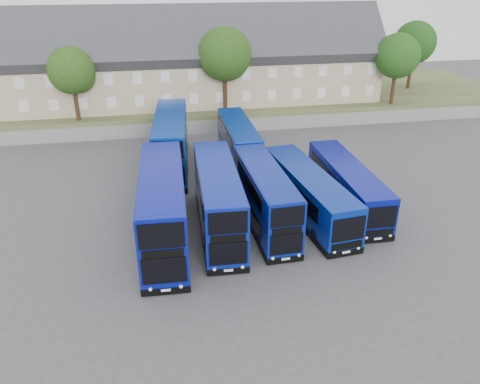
% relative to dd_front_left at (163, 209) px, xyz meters
% --- Properties ---
extents(ground, '(120.00, 120.00, 0.00)m').
position_rel_dd_front_left_xyz_m(ground, '(5.92, -1.98, -2.40)').
color(ground, '#46464B').
rests_on(ground, ground).
extents(retaining_wall, '(70.00, 0.40, 1.50)m').
position_rel_dd_front_left_xyz_m(retaining_wall, '(5.92, 22.02, -1.65)').
color(retaining_wall, slate).
rests_on(retaining_wall, ground).
extents(earth_bank, '(80.00, 20.00, 2.00)m').
position_rel_dd_front_left_xyz_m(earth_bank, '(5.92, 32.02, -1.40)').
color(earth_bank, '#474F2C').
rests_on(earth_bank, ground).
extents(terrace_row, '(48.00, 10.40, 11.20)m').
position_rel_dd_front_left_xyz_m(terrace_row, '(2.92, 28.02, 4.19)').
color(terrace_row, tan).
rests_on(terrace_row, earth_bank).
extents(dd_front_left, '(3.28, 12.38, 4.88)m').
position_rel_dd_front_left_xyz_m(dd_front_left, '(0.00, 0.00, 0.00)').
color(dd_front_left, '#07118F').
rests_on(dd_front_left, ground).
extents(dd_front_mid, '(3.09, 11.51, 4.54)m').
position_rel_dd_front_left_xyz_m(dd_front_mid, '(3.78, 0.79, -0.17)').
color(dd_front_mid, '#081A93').
rests_on(dd_front_mid, ground).
extents(dd_front_right, '(2.68, 10.61, 4.19)m').
position_rel_dd_front_left_xyz_m(dd_front_right, '(7.13, 0.91, -0.34)').
color(dd_front_right, navy).
rests_on(dd_front_right, ground).
extents(dd_rear_left, '(3.82, 12.35, 4.83)m').
position_rel_dd_front_left_xyz_m(dd_rear_left, '(1.24, 12.90, -0.03)').
color(dd_rear_left, '#0835A4').
rests_on(dd_rear_left, ground).
extents(dd_rear_right, '(2.48, 10.54, 4.18)m').
position_rel_dd_front_left_xyz_m(dd_rear_right, '(7.25, 11.83, -0.35)').
color(dd_rear_right, '#082B9A').
rests_on(dd_rear_right, ground).
extents(coach_east_a, '(3.83, 12.41, 3.34)m').
position_rel_dd_front_left_xyz_m(coach_east_a, '(10.62, 1.74, -0.76)').
color(coach_east_a, navy).
rests_on(coach_east_a, ground).
extents(coach_east_b, '(2.63, 11.86, 3.23)m').
position_rel_dd_front_left_xyz_m(coach_east_b, '(14.05, 2.74, -0.82)').
color(coach_east_b, '#071187').
rests_on(coach_east_b, ground).
extents(tree_west, '(4.80, 4.80, 7.65)m').
position_rel_dd_front_left_xyz_m(tree_west, '(-7.93, 23.11, 4.65)').
color(tree_west, '#382314').
rests_on(tree_west, earth_bank).
extents(tree_mid, '(5.76, 5.76, 9.18)m').
position_rel_dd_front_left_xyz_m(tree_mid, '(8.07, 23.61, 5.66)').
color(tree_mid, '#382314').
rests_on(tree_mid, earth_bank).
extents(tree_east, '(5.12, 5.12, 8.16)m').
position_rel_dd_front_left_xyz_m(tree_east, '(28.07, 23.11, 4.99)').
color(tree_east, '#382314').
rests_on(tree_east, earth_bank).
extents(tree_far, '(5.44, 5.44, 8.67)m').
position_rel_dd_front_left_xyz_m(tree_far, '(34.07, 30.11, 5.33)').
color(tree_far, '#382314').
rests_on(tree_far, earth_bank).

